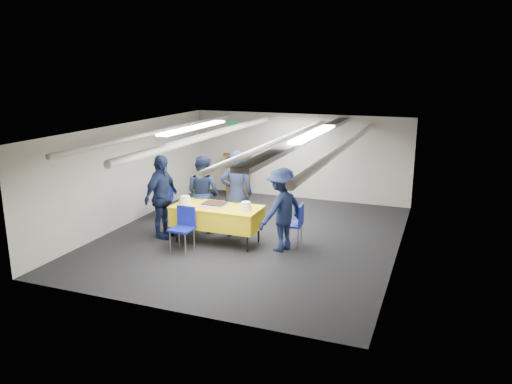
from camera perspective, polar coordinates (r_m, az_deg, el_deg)
ground at (r=10.66m, az=-0.53°, el=-5.14°), size 7.00×7.00×0.00m
room_shell at (r=10.55m, az=0.74°, el=4.82°), size 6.00×7.00×2.30m
serving_table at (r=10.21m, az=-4.47°, el=-2.77°), size 1.82×0.85×0.77m
sheet_cake at (r=10.13m, az=-4.77°, el=-1.43°), size 0.48×0.37×0.09m
plate_stack_left at (r=10.40m, az=-8.09°, el=-0.92°), size 0.23×0.23×0.16m
plate_stack_right at (r=9.83m, az=-1.15°, el=-1.65°), size 0.22×0.22×0.17m
podium at (r=13.80m, az=-2.07°, el=2.01°), size 0.62×0.53×1.25m
chair_near at (r=9.88m, az=-8.25°, el=-3.64°), size 0.43×0.43×0.87m
chair_right at (r=10.01m, az=4.57°, el=-3.29°), size 0.46×0.46×0.87m
chair_left at (r=12.09m, az=-10.40°, el=-0.40°), size 0.56×0.56×0.87m
sailor_a at (r=10.50m, az=-2.24°, el=-0.19°), size 0.79×0.67×1.85m
sailor_b at (r=11.00m, az=-6.07°, el=-0.10°), size 0.93×0.80×1.66m
sailor_c at (r=10.59m, az=-10.75°, el=-0.54°), size 0.51×1.07×1.76m
sailor_d at (r=9.69m, az=2.94°, el=-2.04°), size 1.01×1.23×1.65m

